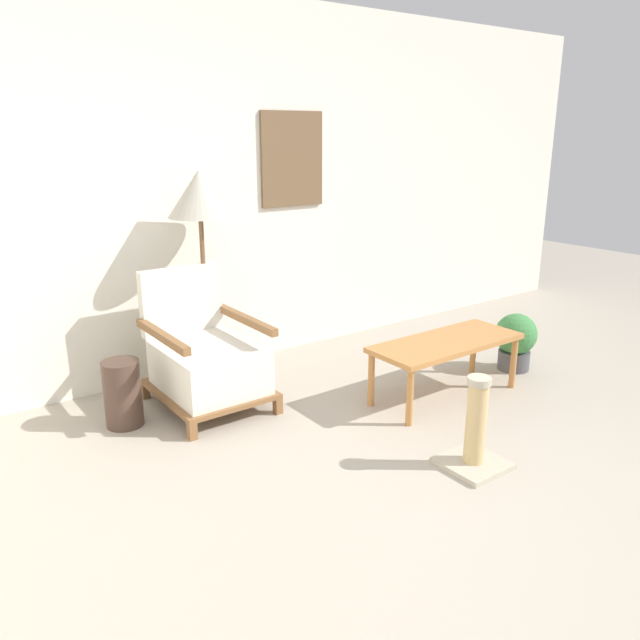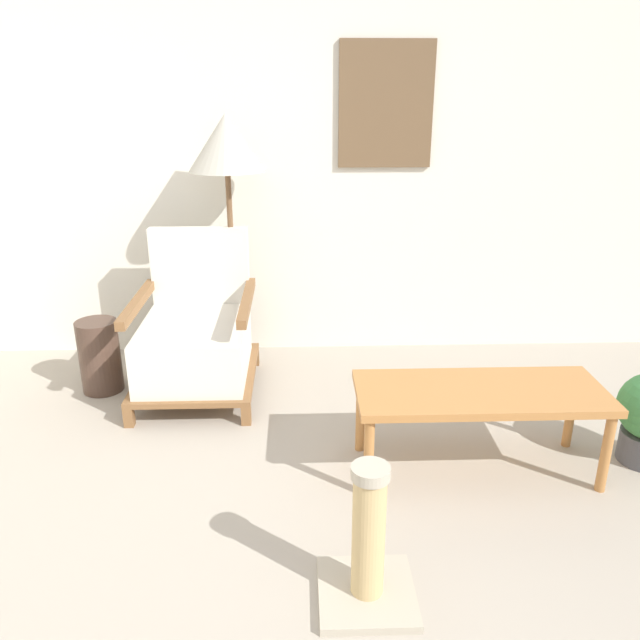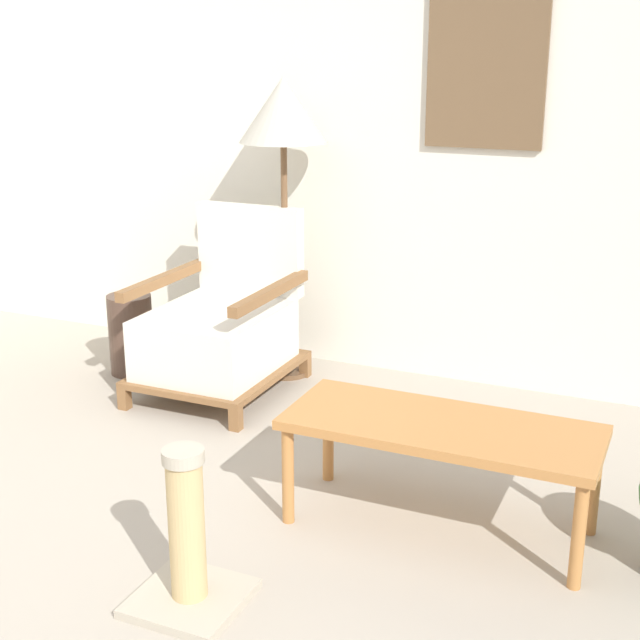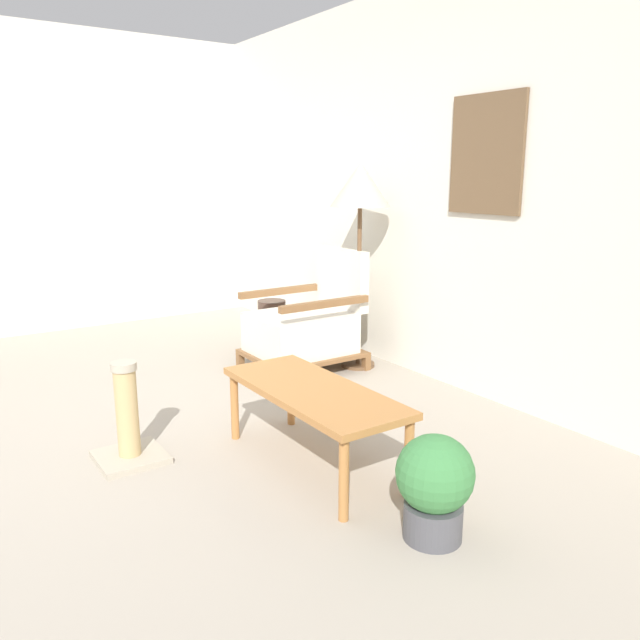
% 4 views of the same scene
% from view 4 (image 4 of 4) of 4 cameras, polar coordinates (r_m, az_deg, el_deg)
% --- Properties ---
extents(ground_plane, '(14.00, 14.00, 0.00)m').
position_cam_4_polar(ground_plane, '(3.62, -21.94, -11.13)').
color(ground_plane, '#A89E8E').
extents(wall_back, '(8.00, 0.09, 2.70)m').
position_cam_4_polar(wall_back, '(4.50, 9.58, 12.00)').
color(wall_back, silver).
rests_on(wall_back, ground_plane).
extents(wall_left, '(0.06, 8.00, 2.70)m').
position_cam_4_polar(wall_left, '(6.20, -24.31, 11.32)').
color(wall_left, silver).
rests_on(wall_left, ground_plane).
extents(armchair, '(0.65, 0.79, 0.88)m').
position_cam_4_polar(armchair, '(4.66, -1.27, -0.60)').
color(armchair, brown).
rests_on(armchair, ground_plane).
extents(floor_lamp, '(0.44, 0.44, 1.51)m').
position_cam_4_polar(floor_lamp, '(4.57, 3.70, 11.62)').
color(floor_lamp, brown).
rests_on(floor_lamp, ground_plane).
extents(coffee_table, '(1.10, 0.44, 0.41)m').
position_cam_4_polar(coffee_table, '(3.10, -0.65, -7.05)').
color(coffee_table, '#B2753D').
rests_on(coffee_table, ground_plane).
extents(vase, '(0.23, 0.23, 0.42)m').
position_cam_4_polar(vase, '(5.16, -4.42, -0.52)').
color(vase, '#473328').
rests_on(vase, ground_plane).
extents(potted_plant, '(0.31, 0.31, 0.44)m').
position_cam_4_polar(potted_plant, '(2.59, 10.43, -14.51)').
color(potted_plant, '#4C4C51').
rests_on(potted_plant, ground_plane).
extents(scratching_post, '(0.33, 0.33, 0.52)m').
position_cam_4_polar(scratching_post, '(3.36, -17.14, -9.16)').
color(scratching_post, '#B2A893').
rests_on(scratching_post, ground_plane).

